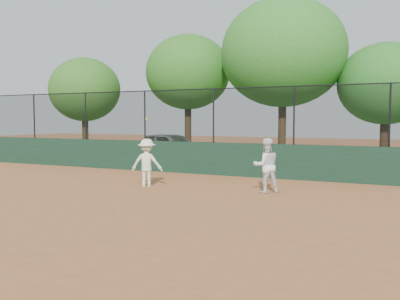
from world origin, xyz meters
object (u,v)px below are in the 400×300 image
at_px(tree_2, 283,53).
at_px(tree_3, 385,84).
at_px(parked_car, 171,148).
at_px(player_second, 266,166).
at_px(tree_0, 85,90).
at_px(tree_1, 188,72).
at_px(player_main, 147,163).

height_order(tree_2, tree_3, tree_2).
distance_m(tree_2, tree_3, 4.63).
bearing_deg(tree_2, parked_car, -153.36).
distance_m(player_second, tree_0, 15.15).
xyz_separation_m(tree_0, tree_1, (5.75, 1.35, 0.82)).
height_order(player_second, tree_1, tree_1).
xyz_separation_m(player_main, tree_1, (-3.48, 9.39, 3.76)).
height_order(player_main, tree_1, tree_1).
bearing_deg(tree_1, player_second, -51.32).
relative_size(player_main, tree_3, 0.39).
relative_size(parked_car, tree_0, 0.79).
relative_size(tree_0, tree_3, 1.01).
xyz_separation_m(player_main, tree_2, (1.80, 8.63, 4.34)).
relative_size(player_main, tree_0, 0.38).
relative_size(tree_0, tree_1, 0.84).
xyz_separation_m(player_second, tree_1, (-7.08, 8.85, 3.73)).
bearing_deg(player_second, tree_1, -85.12).
bearing_deg(tree_1, player_main, -69.67).
relative_size(player_main, tree_2, 0.28).
xyz_separation_m(parked_car, tree_3, (8.87, 3.15, 2.85)).
height_order(tree_0, tree_2, tree_2).
bearing_deg(parked_car, player_main, -145.16).
bearing_deg(player_second, parked_car, -76.05).
height_order(parked_car, player_second, player_second).
height_order(tree_1, tree_3, tree_1).
relative_size(parked_car, tree_1, 0.67).
bearing_deg(player_main, tree_1, 110.33).
bearing_deg(player_main, player_second, 8.55).
bearing_deg(tree_3, tree_0, -174.60).
bearing_deg(tree_3, tree_2, -168.72).
relative_size(parked_car, player_second, 2.81).
height_order(parked_car, tree_0, tree_0).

